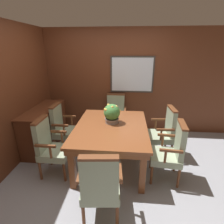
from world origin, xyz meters
TOP-DOWN VIEW (x-y plane):
  - ground_plane at (0.00, 0.00)m, footprint 14.00×14.00m
  - wall_back at (0.00, 1.70)m, footprint 7.20×0.08m
  - wall_left at (-1.62, 0.00)m, footprint 0.06×7.20m
  - dining_table at (0.11, 0.25)m, footprint 1.23×1.58m
  - chair_left_far at (-0.91, 0.60)m, footprint 0.46×0.51m
  - chair_left_near at (-0.86, -0.12)m, footprint 0.46×0.51m
  - chair_right_near at (1.07, -0.09)m, footprint 0.50×0.54m
  - chair_head_near at (0.09, -0.91)m, footprint 0.53×0.50m
  - chair_right_far at (1.09, 0.59)m, footprint 0.49×0.53m
  - chair_head_far at (0.09, 1.44)m, footprint 0.51×0.47m
  - potted_plant at (0.10, 0.38)m, footprint 0.30×0.30m
  - sideboard_cabinet at (-1.36, 0.72)m, footprint 0.48×1.32m

SIDE VIEW (x-z plane):
  - ground_plane at x=0.00m, z-range 0.00..0.00m
  - sideboard_cabinet at x=-1.36m, z-range 0.00..0.85m
  - chair_left_far at x=-0.91m, z-range 0.03..1.01m
  - chair_left_near at x=-0.86m, z-range 0.03..1.01m
  - chair_right_near at x=1.07m, z-range 0.03..1.01m
  - chair_head_near at x=0.09m, z-range 0.03..1.01m
  - chair_right_far at x=1.09m, z-range 0.03..1.01m
  - chair_head_far at x=0.09m, z-range 0.03..1.01m
  - dining_table at x=0.11m, z-range 0.28..1.02m
  - potted_plant at x=0.10m, z-range 0.74..1.09m
  - wall_left at x=-1.62m, z-range 0.00..2.45m
  - wall_back at x=0.00m, z-range 0.00..2.45m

